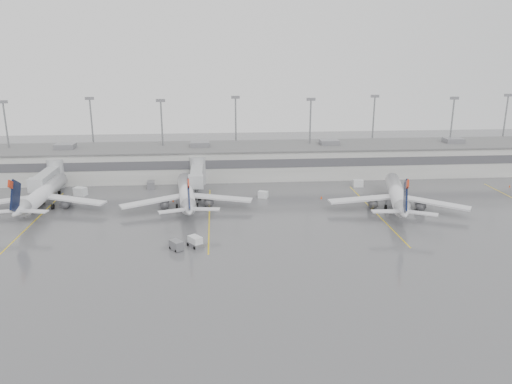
{
  "coord_description": "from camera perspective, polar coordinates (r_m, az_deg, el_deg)",
  "views": [
    {
      "loc": [
        -15.9,
        -73.9,
        33.3
      ],
      "look_at": [
        -7.82,
        24.0,
        5.0
      ],
      "focal_mm": 35.0,
      "sensor_mm": 36.0,
      "label": 1
    }
  ],
  "objects": [
    {
      "name": "baggage_tug",
      "position": [
        88.03,
        -6.95,
        -5.77
      ],
      "size": [
        3.15,
        3.42,
        1.88
      ],
      "rotation": [
        0.0,
        0.0,
        0.61
      ],
      "color": "silver",
      "rests_on": "ground"
    },
    {
      "name": "jet_bridge_right",
      "position": [
        123.27,
        -6.73,
        2.15
      ],
      "size": [
        4.0,
        17.2,
        7.0
      ],
      "color": "#9EA1A4",
      "rests_on": "ground"
    },
    {
      "name": "jet_mid_right",
      "position": [
        110.46,
        15.85,
        -0.32
      ],
      "size": [
        28.29,
        32.13,
        10.61
      ],
      "rotation": [
        0.0,
        0.0,
        -0.26
      ],
      "color": "silver",
      "rests_on": "ground"
    },
    {
      "name": "terminal",
      "position": [
        135.99,
        2.1,
        3.69
      ],
      "size": [
        152.0,
        17.0,
        9.45
      ],
      "color": "#A2A29D",
      "rests_on": "ground"
    },
    {
      "name": "ground",
      "position": [
        82.6,
        6.85,
        -7.83
      ],
      "size": [
        260.0,
        260.0,
        0.0
      ],
      "primitive_type": "plane",
      "color": "#4C4C4E",
      "rests_on": "ground"
    },
    {
      "name": "jet_mid_left",
      "position": [
        108.6,
        -7.95,
        -0.19
      ],
      "size": [
        28.12,
        31.64,
        10.24
      ],
      "rotation": [
        0.0,
        0.0,
        0.09
      ],
      "color": "silver",
      "rests_on": "ground"
    },
    {
      "name": "stand_markings",
      "position": [
        104.62,
        4.27,
        -2.53
      ],
      "size": [
        105.25,
        40.0,
        0.01
      ],
      "color": "yellow",
      "rests_on": "ground"
    },
    {
      "name": "cone_d",
      "position": [
        139.65,
        27.01,
        0.62
      ],
      "size": [
        0.39,
        0.39,
        0.62
      ],
      "primitive_type": "cone",
      "color": "#DB3A04",
      "rests_on": "ground"
    },
    {
      "name": "cone_b",
      "position": [
        114.25,
        -9.45,
        -0.93
      ],
      "size": [
        0.4,
        0.4,
        0.63
      ],
      "primitive_type": "cone",
      "color": "#DB3A04",
      "rests_on": "ground"
    },
    {
      "name": "jet_far_left",
      "position": [
        116.35,
        -23.28,
        -0.26
      ],
      "size": [
        28.43,
        31.86,
        10.31
      ],
      "rotation": [
        0.0,
        0.0,
        -0.02
      ],
      "color": "silver",
      "rests_on": "ground"
    },
    {
      "name": "gse_loader",
      "position": [
        125.79,
        -11.92,
        0.79
      ],
      "size": [
        2.08,
        3.05,
        1.81
      ],
      "primitive_type": "cube",
      "rotation": [
        0.0,
        0.0,
        0.1
      ],
      "color": "slate",
      "rests_on": "ground"
    },
    {
      "name": "gse_uld_c",
      "position": [
        127.42,
        11.59,
        0.99
      ],
      "size": [
        2.54,
        1.81,
        1.71
      ],
      "primitive_type": "cube",
      "rotation": [
        0.0,
        0.0,
        -0.09
      ],
      "color": "silver",
      "rests_on": "ground"
    },
    {
      "name": "gse_uld_b",
      "position": [
        115.53,
        0.81,
        -0.29
      ],
      "size": [
        2.54,
        2.14,
        1.53
      ],
      "primitive_type": "cube",
      "rotation": [
        0.0,
        0.0,
        -0.38
      ],
      "color": "silver",
      "rests_on": "ground"
    },
    {
      "name": "gse_uld_a",
      "position": [
        124.29,
        -19.43,
        0.06
      ],
      "size": [
        3.26,
        2.8,
        1.95
      ],
      "primitive_type": "cube",
      "rotation": [
        0.0,
        0.0,
        -0.42
      ],
      "color": "silver",
      "rests_on": "ground"
    },
    {
      "name": "light_masts",
      "position": [
        140.19,
        1.86,
        7.33
      ],
      "size": [
        142.4,
        8.0,
        20.6
      ],
      "color": "gray",
      "rests_on": "ground"
    },
    {
      "name": "cone_c",
      "position": [
        115.82,
        7.48,
        -0.61
      ],
      "size": [
        0.41,
        0.41,
        0.65
      ],
      "primitive_type": "cone",
      "color": "#DB3A04",
      "rests_on": "ground"
    },
    {
      "name": "cone_a",
      "position": [
        120.97,
        -24.52,
        -1.21
      ],
      "size": [
        0.5,
        0.5,
        0.79
      ],
      "primitive_type": "cone",
      "color": "#DB3A04",
      "rests_on": "ground"
    },
    {
      "name": "jet_bridge_left",
      "position": [
        129.39,
        -22.41,
        1.69
      ],
      "size": [
        4.0,
        17.2,
        7.0
      ],
      "color": "#9EA1A4",
      "rests_on": "ground"
    },
    {
      "name": "baggage_cart",
      "position": [
        87.06,
        -9.1,
        -6.01
      ],
      "size": [
        2.71,
        2.98,
        1.67
      ],
      "rotation": [
        0.0,
        0.0,
        0.61
      ],
      "color": "slate",
      "rests_on": "ground"
    }
  ]
}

